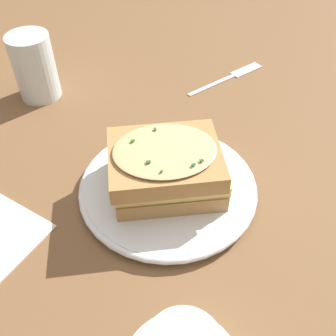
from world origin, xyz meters
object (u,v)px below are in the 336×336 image
at_px(dinner_plate, 168,187).
at_px(water_glass, 34,67).
at_px(sandwich, 167,167).
at_px(fork, 234,75).

relative_size(dinner_plate, water_glass, 2.15).
relative_size(sandwich, water_glass, 1.53).
height_order(dinner_plate, water_glass, water_glass).
xyz_separation_m(sandwich, water_glass, (-0.29, 0.19, 0.01)).
distance_m(water_glass, fork, 0.38).
distance_m(sandwich, water_glass, 0.34).
bearing_deg(fork, dinner_plate, -59.59).
relative_size(sandwich, fork, 1.20).
distance_m(dinner_plate, water_glass, 0.35).
distance_m(dinner_plate, sandwich, 0.04).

